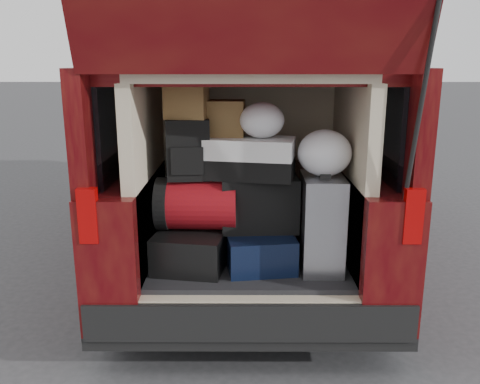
# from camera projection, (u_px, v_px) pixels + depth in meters

# --- Properties ---
(ground) EXTENTS (80.00, 80.00, 0.00)m
(ground) POSITION_uv_depth(u_px,v_px,m) (249.00, 352.00, 3.27)
(ground) COLOR #333335
(ground) RESTS_ON ground
(minivan) EXTENTS (1.90, 5.35, 2.77)m
(minivan) POSITION_uv_depth(u_px,v_px,m) (246.00, 158.00, 4.83)
(minivan) COLOR black
(minivan) RESTS_ON ground
(load_floor) EXTENTS (1.24, 1.05, 0.55)m
(load_floor) POSITION_uv_depth(u_px,v_px,m) (248.00, 293.00, 3.46)
(load_floor) COLOR black
(load_floor) RESTS_ON ground
(black_hardshell) EXTENTS (0.51, 0.64, 0.23)m
(black_hardshell) POSITION_uv_depth(u_px,v_px,m) (194.00, 245.00, 3.26)
(black_hardshell) COLOR black
(black_hardshell) RESTS_ON load_floor
(navy_hardshell) EXTENTS (0.48, 0.55, 0.22)m
(navy_hardshell) POSITION_uv_depth(u_px,v_px,m) (258.00, 248.00, 3.23)
(navy_hardshell) COLOR black
(navy_hardshell) RESTS_ON load_floor
(silver_roller) EXTENTS (0.25, 0.40, 0.59)m
(silver_roller) POSITION_uv_depth(u_px,v_px,m) (322.00, 223.00, 3.13)
(silver_roller) COLOR silver
(silver_roller) RESTS_ON load_floor
(red_duffel) EXTENTS (0.51, 0.34, 0.32)m
(red_duffel) POSITION_uv_depth(u_px,v_px,m) (197.00, 204.00, 3.19)
(red_duffel) COLOR maroon
(red_duffel) RESTS_ON black_hardshell
(black_soft_case) EXTENTS (0.49, 0.31, 0.34)m
(black_soft_case) POSITION_uv_depth(u_px,v_px,m) (259.00, 203.00, 3.22)
(black_soft_case) COLOR black
(black_soft_case) RESTS_ON navy_hardshell
(backpack) EXTENTS (0.27, 0.18, 0.37)m
(backpack) POSITION_uv_depth(u_px,v_px,m) (188.00, 150.00, 3.08)
(backpack) COLOR black
(backpack) RESTS_ON red_duffel
(twotone_duffel) EXTENTS (0.60, 0.38, 0.25)m
(twotone_duffel) POSITION_uv_depth(u_px,v_px,m) (249.00, 158.00, 3.12)
(twotone_duffel) COLOR white
(twotone_duffel) RESTS_ON black_soft_case
(grocery_sack_lower) EXTENTS (0.27, 0.23, 0.22)m
(grocery_sack_lower) POSITION_uv_depth(u_px,v_px,m) (187.00, 100.00, 3.05)
(grocery_sack_lower) COLOR brown
(grocery_sack_lower) RESTS_ON backpack
(grocery_sack_upper) EXTENTS (0.23, 0.20, 0.22)m
(grocery_sack_upper) POSITION_uv_depth(u_px,v_px,m) (227.00, 118.00, 3.14)
(grocery_sack_upper) COLOR brown
(grocery_sack_upper) RESTS_ON twotone_duffel
(plastic_bag_center) EXTENTS (0.30, 0.28, 0.22)m
(plastic_bag_center) POSITION_uv_depth(u_px,v_px,m) (262.00, 120.00, 3.05)
(plastic_bag_center) COLOR white
(plastic_bag_center) RESTS_ON twotone_duffel
(plastic_bag_right) EXTENTS (0.36, 0.34, 0.28)m
(plastic_bag_right) POSITION_uv_depth(u_px,v_px,m) (325.00, 153.00, 3.02)
(plastic_bag_right) COLOR white
(plastic_bag_right) RESTS_ON silver_roller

